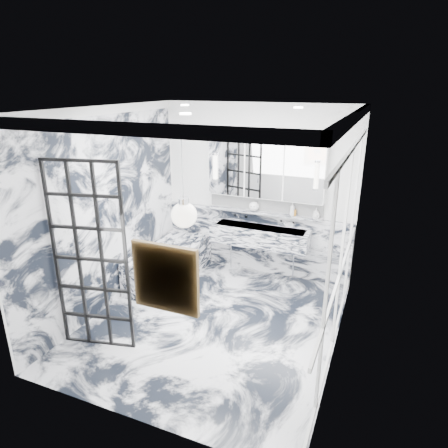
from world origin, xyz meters
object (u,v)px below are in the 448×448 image
at_px(crittall_door, 90,259).
at_px(bathtub, 169,264).
at_px(trough_sink, 260,236).
at_px(mirror_cabinet, 265,167).

distance_m(crittall_door, bathtub, 2.05).
distance_m(crittall_door, trough_sink, 2.84).
height_order(trough_sink, bathtub, trough_sink).
xyz_separation_m(crittall_door, trough_sink, (1.26, 2.51, -0.42)).
height_order(crittall_door, bathtub, crittall_door).
bearing_deg(crittall_door, trough_sink, 50.78).
bearing_deg(mirror_cabinet, bathtub, -147.94).
bearing_deg(crittall_door, mirror_cabinet, 52.25).
distance_m(trough_sink, bathtub, 1.55).
xyz_separation_m(mirror_cabinet, bathtub, (-1.32, -0.83, -1.54)).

